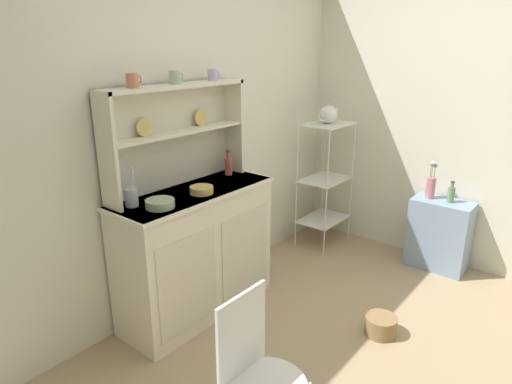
{
  "coord_description": "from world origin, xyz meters",
  "views": [
    {
      "loc": [
        -2.24,
        -0.74,
        1.85
      ],
      "look_at": [
        0.03,
        1.12,
        0.86
      ],
      "focal_mm": 31.42,
      "sensor_mm": 36.0,
      "label": 1
    }
  ],
  "objects_px": {
    "oil_bottle": "(451,194)",
    "jam_bottle": "(228,165)",
    "hutch_shelf_unit": "(174,128)",
    "porcelain_teapot": "(328,115)",
    "utensil_jar": "(131,197)",
    "floor_basket": "(381,325)",
    "flower_vase": "(431,185)",
    "bowl_mixing_large": "(160,204)",
    "side_shelf_blue": "(439,234)",
    "cup_terracotta_0": "(133,80)",
    "bakers_rack": "(325,174)",
    "wire_chair": "(256,368)",
    "hutch_cabinet": "(197,251)"
  },
  "relations": [
    {
      "from": "utensil_jar",
      "to": "porcelain_teapot",
      "type": "xyz_separation_m",
      "value": [
        2.0,
        -0.16,
        0.27
      ]
    },
    {
      "from": "cup_terracotta_0",
      "to": "bowl_mixing_large",
      "type": "height_order",
      "value": "cup_terracotta_0"
    },
    {
      "from": "hutch_shelf_unit",
      "to": "bowl_mixing_large",
      "type": "height_order",
      "value": "hutch_shelf_unit"
    },
    {
      "from": "hutch_shelf_unit",
      "to": "oil_bottle",
      "type": "relative_size",
      "value": 6.1
    },
    {
      "from": "hutch_shelf_unit",
      "to": "porcelain_teapot",
      "type": "distance_m",
      "value": 1.59
    },
    {
      "from": "bakers_rack",
      "to": "utensil_jar",
      "type": "distance_m",
      "value": 2.03
    },
    {
      "from": "hutch_cabinet",
      "to": "floor_basket",
      "type": "distance_m",
      "value": 1.34
    },
    {
      "from": "floor_basket",
      "to": "porcelain_teapot",
      "type": "xyz_separation_m",
      "value": [
        1.0,
        1.06,
        1.17
      ]
    },
    {
      "from": "wire_chair",
      "to": "bowl_mixing_large",
      "type": "relative_size",
      "value": 4.87
    },
    {
      "from": "hutch_cabinet",
      "to": "jam_bottle",
      "type": "xyz_separation_m",
      "value": [
        0.44,
        0.09,
        0.51
      ]
    },
    {
      "from": "bakers_rack",
      "to": "porcelain_teapot",
      "type": "distance_m",
      "value": 0.55
    },
    {
      "from": "wire_chair",
      "to": "cup_terracotta_0",
      "type": "height_order",
      "value": "cup_terracotta_0"
    },
    {
      "from": "bowl_mixing_large",
      "to": "side_shelf_blue",
      "type": "bearing_deg",
      "value": -26.24
    },
    {
      "from": "wire_chair",
      "to": "jam_bottle",
      "type": "xyz_separation_m",
      "value": [
        1.13,
        1.19,
        0.46
      ]
    },
    {
      "from": "hutch_shelf_unit",
      "to": "oil_bottle",
      "type": "height_order",
      "value": "hutch_shelf_unit"
    },
    {
      "from": "wire_chair",
      "to": "utensil_jar",
      "type": "relative_size",
      "value": 3.48
    },
    {
      "from": "bakers_rack",
      "to": "wire_chair",
      "type": "xyz_separation_m",
      "value": [
        -2.26,
        -1.02,
        -0.18
      ]
    },
    {
      "from": "wire_chair",
      "to": "oil_bottle",
      "type": "distance_m",
      "value": 2.46
    },
    {
      "from": "oil_bottle",
      "to": "jam_bottle",
      "type": "bearing_deg",
      "value": 136.74
    },
    {
      "from": "wire_chair",
      "to": "floor_basket",
      "type": "height_order",
      "value": "wire_chair"
    },
    {
      "from": "hutch_shelf_unit",
      "to": "side_shelf_blue",
      "type": "distance_m",
      "value": 2.39
    },
    {
      "from": "floor_basket",
      "to": "flower_vase",
      "type": "relative_size",
      "value": 0.65
    },
    {
      "from": "hutch_cabinet",
      "to": "cup_terracotta_0",
      "type": "xyz_separation_m",
      "value": [
        -0.32,
        0.12,
        1.17
      ]
    },
    {
      "from": "floor_basket",
      "to": "porcelain_teapot",
      "type": "bearing_deg",
      "value": 46.58
    },
    {
      "from": "hutch_shelf_unit",
      "to": "side_shelf_blue",
      "type": "height_order",
      "value": "hutch_shelf_unit"
    },
    {
      "from": "hutch_shelf_unit",
      "to": "porcelain_teapot",
      "type": "xyz_separation_m",
      "value": [
        1.56,
        -0.25,
        -0.07
      ]
    },
    {
      "from": "hutch_shelf_unit",
      "to": "bakers_rack",
      "type": "distance_m",
      "value": 1.7
    },
    {
      "from": "floor_basket",
      "to": "flower_vase",
      "type": "bearing_deg",
      "value": 7.49
    },
    {
      "from": "side_shelf_blue",
      "to": "cup_terracotta_0",
      "type": "xyz_separation_m",
      "value": [
        -2.08,
        1.23,
        1.34
      ]
    },
    {
      "from": "side_shelf_blue",
      "to": "utensil_jar",
      "type": "bearing_deg",
      "value": 151.56
    },
    {
      "from": "utensil_jar",
      "to": "oil_bottle",
      "type": "relative_size",
      "value": 1.36
    },
    {
      "from": "hutch_shelf_unit",
      "to": "flower_vase",
      "type": "bearing_deg",
      "value": -33.31
    },
    {
      "from": "utensil_jar",
      "to": "floor_basket",
      "type": "bearing_deg",
      "value": -50.88
    },
    {
      "from": "jam_bottle",
      "to": "oil_bottle",
      "type": "height_order",
      "value": "jam_bottle"
    },
    {
      "from": "side_shelf_blue",
      "to": "jam_bottle",
      "type": "relative_size",
      "value": 3.29
    },
    {
      "from": "bowl_mixing_large",
      "to": "utensil_jar",
      "type": "distance_m",
      "value": 0.18
    },
    {
      "from": "wire_chair",
      "to": "utensil_jar",
      "type": "distance_m",
      "value": 1.29
    },
    {
      "from": "porcelain_teapot",
      "to": "utensil_jar",
      "type": "bearing_deg",
      "value": 175.34
    },
    {
      "from": "bowl_mixing_large",
      "to": "utensil_jar",
      "type": "bearing_deg",
      "value": 120.98
    },
    {
      "from": "side_shelf_blue",
      "to": "wire_chair",
      "type": "xyz_separation_m",
      "value": [
        -2.45,
        0.01,
        0.22
      ]
    },
    {
      "from": "side_shelf_blue",
      "to": "cup_terracotta_0",
      "type": "distance_m",
      "value": 2.76
    },
    {
      "from": "hutch_shelf_unit",
      "to": "wire_chair",
      "type": "relative_size",
      "value": 1.29
    },
    {
      "from": "bowl_mixing_large",
      "to": "oil_bottle",
      "type": "relative_size",
      "value": 0.97
    },
    {
      "from": "hutch_shelf_unit",
      "to": "bakers_rack",
      "type": "height_order",
      "value": "hutch_shelf_unit"
    },
    {
      "from": "bowl_mixing_large",
      "to": "flower_vase",
      "type": "relative_size",
      "value": 0.54
    },
    {
      "from": "hutch_shelf_unit",
      "to": "flower_vase",
      "type": "distance_m",
      "value": 2.18
    },
    {
      "from": "floor_basket",
      "to": "utensil_jar",
      "type": "distance_m",
      "value": 1.82
    },
    {
      "from": "porcelain_teapot",
      "to": "oil_bottle",
      "type": "bearing_deg",
      "value": -79.88
    },
    {
      "from": "cup_terracotta_0",
      "to": "hutch_cabinet",
      "type": "bearing_deg",
      "value": -20.76
    },
    {
      "from": "jam_bottle",
      "to": "wire_chair",
      "type": "bearing_deg",
      "value": -133.64
    }
  ]
}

